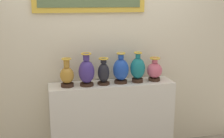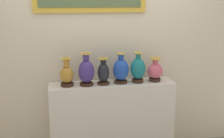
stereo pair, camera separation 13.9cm
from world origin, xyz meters
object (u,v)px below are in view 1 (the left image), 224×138
object	(u,v)px
vase_sapphire	(121,70)
vase_teal	(138,69)
vase_indigo	(87,72)
vase_onyx	(104,73)
vase_rose	(154,70)
vase_ochre	(67,75)

from	to	relation	value
vase_sapphire	vase_teal	distance (m)	0.21
vase_teal	vase_indigo	bearing A→B (deg)	-178.95
vase_onyx	vase_rose	distance (m)	0.65
vase_rose	vase_ochre	bearing A→B (deg)	-179.23
vase_ochre	vase_onyx	world-z (taller)	vase_ochre
vase_ochre	vase_rose	distance (m)	1.08
vase_ochre	vase_teal	distance (m)	0.85
vase_sapphire	vase_teal	xyz separation A→B (m)	(0.21, -0.01, 0.00)
vase_teal	vase_rose	size ratio (longest dim) A/B	1.27
vase_indigo	vase_onyx	bearing A→B (deg)	1.98
vase_indigo	vase_teal	world-z (taller)	vase_indigo
vase_ochre	vase_indigo	xyz separation A→B (m)	(0.23, -0.01, 0.03)
vase_sapphire	vase_teal	size ratio (longest dim) A/B	1.00
vase_sapphire	vase_rose	size ratio (longest dim) A/B	1.27
vase_rose	vase_teal	bearing A→B (deg)	-175.55
vase_ochre	vase_onyx	distance (m)	0.43
vase_ochre	vase_teal	world-z (taller)	vase_teal
vase_rose	vase_onyx	bearing A→B (deg)	-178.06
vase_indigo	vase_onyx	world-z (taller)	vase_indigo
vase_ochre	vase_sapphire	world-z (taller)	vase_sapphire
vase_onyx	vase_sapphire	xyz separation A→B (m)	(0.21, 0.01, 0.02)
vase_ochre	vase_sapphire	bearing A→B (deg)	0.66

